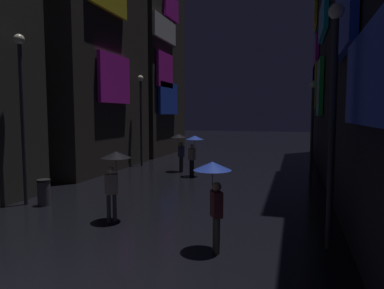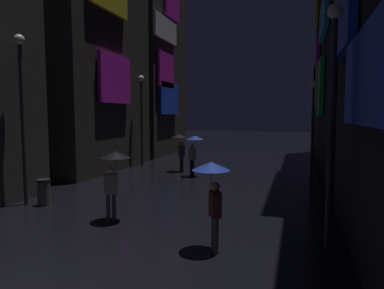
{
  "view_description": "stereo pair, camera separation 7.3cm",
  "coord_description": "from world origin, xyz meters",
  "px_view_note": "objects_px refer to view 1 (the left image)",
  "views": [
    {
      "loc": [
        4.18,
        -4.39,
        3.23
      ],
      "look_at": [
        0.0,
        9.37,
        1.95
      ],
      "focal_mm": 32.0,
      "sensor_mm": 36.0,
      "label": 1
    },
    {
      "loc": [
        4.25,
        -4.37,
        3.23
      ],
      "look_at": [
        0.0,
        9.37,
        1.95
      ],
      "focal_mm": 32.0,
      "sensor_mm": 36.0,
      "label": 2
    }
  ],
  "objects_px": {
    "pedestrian_foreground_right_black": "(115,166)",
    "pedestrian_far_right_black": "(179,142)",
    "pedestrian_near_crossing_blue": "(194,144)",
    "streetlamp_right_near": "(333,99)",
    "trash_bin": "(44,192)",
    "streetlamp_right_far": "(312,116)",
    "pedestrian_midstreet_centre_blue": "(214,181)",
    "streetlamp_left_far": "(141,110)",
    "streetlamp_left_near": "(22,101)"
  },
  "relations": [
    {
      "from": "streetlamp_right_far",
      "to": "pedestrian_midstreet_centre_blue",
      "type": "bearing_deg",
      "value": -103.0
    },
    {
      "from": "pedestrian_foreground_right_black",
      "to": "pedestrian_near_crossing_blue",
      "type": "height_order",
      "value": "same"
    },
    {
      "from": "streetlamp_right_far",
      "to": "trash_bin",
      "type": "height_order",
      "value": "streetlamp_right_far"
    },
    {
      "from": "trash_bin",
      "to": "streetlamp_right_far",
      "type": "bearing_deg",
      "value": 44.6
    },
    {
      "from": "streetlamp_right_near",
      "to": "streetlamp_left_far",
      "type": "relative_size",
      "value": 1.03
    },
    {
      "from": "pedestrian_near_crossing_blue",
      "to": "pedestrian_midstreet_centre_blue",
      "type": "bearing_deg",
      "value": -70.67
    },
    {
      "from": "pedestrian_far_right_black",
      "to": "streetlamp_right_near",
      "type": "relative_size",
      "value": 0.37
    },
    {
      "from": "streetlamp_right_near",
      "to": "streetlamp_left_near",
      "type": "height_order",
      "value": "streetlamp_left_near"
    },
    {
      "from": "pedestrian_near_crossing_blue",
      "to": "trash_bin",
      "type": "xyz_separation_m",
      "value": [
        -3.45,
        -7.04,
        -1.2
      ]
    },
    {
      "from": "pedestrian_foreground_right_black",
      "to": "trash_bin",
      "type": "height_order",
      "value": "pedestrian_foreground_right_black"
    },
    {
      "from": "pedestrian_near_crossing_blue",
      "to": "pedestrian_foreground_right_black",
      "type": "bearing_deg",
      "value": -90.91
    },
    {
      "from": "streetlamp_right_near",
      "to": "streetlamp_left_far",
      "type": "xyz_separation_m",
      "value": [
        -10.0,
        10.75,
        -0.08
      ]
    },
    {
      "from": "pedestrian_midstreet_centre_blue",
      "to": "streetlamp_left_far",
      "type": "xyz_separation_m",
      "value": [
        -7.38,
        11.68,
        1.82
      ]
    },
    {
      "from": "pedestrian_midstreet_centre_blue",
      "to": "streetlamp_left_far",
      "type": "height_order",
      "value": "streetlamp_left_far"
    },
    {
      "from": "streetlamp_right_near",
      "to": "streetlamp_right_far",
      "type": "bearing_deg",
      "value": 90.0
    },
    {
      "from": "streetlamp_left_near",
      "to": "streetlamp_left_far",
      "type": "xyz_separation_m",
      "value": [
        0.0,
        9.6,
        -0.2
      ]
    },
    {
      "from": "pedestrian_near_crossing_blue",
      "to": "trash_bin",
      "type": "relative_size",
      "value": 2.28
    },
    {
      "from": "streetlamp_left_near",
      "to": "streetlamp_left_far",
      "type": "height_order",
      "value": "streetlamp_left_near"
    },
    {
      "from": "streetlamp_right_far",
      "to": "streetlamp_left_near",
      "type": "height_order",
      "value": "streetlamp_left_near"
    },
    {
      "from": "streetlamp_left_near",
      "to": "trash_bin",
      "type": "height_order",
      "value": "streetlamp_left_near"
    },
    {
      "from": "streetlamp_left_far",
      "to": "pedestrian_midstreet_centre_blue",
      "type": "bearing_deg",
      "value": -57.72
    },
    {
      "from": "streetlamp_right_near",
      "to": "streetlamp_left_far",
      "type": "distance_m",
      "value": 14.68
    },
    {
      "from": "pedestrian_near_crossing_blue",
      "to": "streetlamp_right_far",
      "type": "bearing_deg",
      "value": 20.05
    },
    {
      "from": "pedestrian_near_crossing_blue",
      "to": "streetlamp_right_near",
      "type": "bearing_deg",
      "value": -54.75
    },
    {
      "from": "pedestrian_far_right_black",
      "to": "streetlamp_right_far",
      "type": "xyz_separation_m",
      "value": [
        7.02,
        1.02,
        1.47
      ]
    },
    {
      "from": "pedestrian_foreground_right_black",
      "to": "streetlamp_left_far",
      "type": "height_order",
      "value": "streetlamp_left_far"
    },
    {
      "from": "streetlamp_right_far",
      "to": "streetlamp_left_near",
      "type": "distance_m",
      "value": 13.65
    },
    {
      "from": "streetlamp_right_far",
      "to": "streetlamp_left_near",
      "type": "bearing_deg",
      "value": -137.17
    },
    {
      "from": "pedestrian_foreground_right_black",
      "to": "pedestrian_midstreet_centre_blue",
      "type": "bearing_deg",
      "value": -21.52
    },
    {
      "from": "pedestrian_midstreet_centre_blue",
      "to": "pedestrian_near_crossing_blue",
      "type": "relative_size",
      "value": 1.0
    },
    {
      "from": "pedestrian_near_crossing_blue",
      "to": "streetlamp_left_far",
      "type": "xyz_separation_m",
      "value": [
        -4.15,
        2.47,
        1.82
      ]
    },
    {
      "from": "streetlamp_right_far",
      "to": "streetlamp_left_near",
      "type": "xyz_separation_m",
      "value": [
        -10.0,
        -9.27,
        0.55
      ]
    },
    {
      "from": "pedestrian_midstreet_centre_blue",
      "to": "streetlamp_right_far",
      "type": "xyz_separation_m",
      "value": [
        2.62,
        11.35,
        1.47
      ]
    },
    {
      "from": "pedestrian_far_right_black",
      "to": "streetlamp_right_near",
      "type": "distance_m",
      "value": 11.88
    },
    {
      "from": "pedestrian_far_right_black",
      "to": "streetlamp_right_far",
      "type": "relative_size",
      "value": 0.43
    },
    {
      "from": "pedestrian_far_right_black",
      "to": "pedestrian_near_crossing_blue",
      "type": "height_order",
      "value": "same"
    },
    {
      "from": "streetlamp_right_near",
      "to": "pedestrian_near_crossing_blue",
      "type": "bearing_deg",
      "value": 125.25
    },
    {
      "from": "pedestrian_midstreet_centre_blue",
      "to": "streetlamp_left_near",
      "type": "xyz_separation_m",
      "value": [
        -7.38,
        2.08,
        2.03
      ]
    },
    {
      "from": "pedestrian_foreground_right_black",
      "to": "streetlamp_left_far",
      "type": "xyz_separation_m",
      "value": [
        -4.02,
        10.36,
        1.82
      ]
    },
    {
      "from": "streetlamp_right_near",
      "to": "streetlamp_left_near",
      "type": "distance_m",
      "value": 10.07
    },
    {
      "from": "trash_bin",
      "to": "streetlamp_left_far",
      "type": "bearing_deg",
      "value": 94.21
    },
    {
      "from": "pedestrian_near_crossing_blue",
      "to": "streetlamp_right_near",
      "type": "relative_size",
      "value": 0.37
    },
    {
      "from": "pedestrian_far_right_black",
      "to": "streetlamp_left_far",
      "type": "xyz_separation_m",
      "value": [
        -2.98,
        1.35,
        1.82
      ]
    },
    {
      "from": "pedestrian_foreground_right_black",
      "to": "streetlamp_left_far",
      "type": "bearing_deg",
      "value": 111.22
    },
    {
      "from": "streetlamp_right_near",
      "to": "trash_bin",
      "type": "xyz_separation_m",
      "value": [
        -9.3,
        1.25,
        -3.1
      ]
    },
    {
      "from": "pedestrian_midstreet_centre_blue",
      "to": "streetlamp_right_near",
      "type": "xyz_separation_m",
      "value": [
        2.62,
        0.93,
        1.9
      ]
    },
    {
      "from": "pedestrian_far_right_black",
      "to": "streetlamp_left_far",
      "type": "bearing_deg",
      "value": 155.54
    },
    {
      "from": "pedestrian_foreground_right_black",
      "to": "pedestrian_far_right_black",
      "type": "bearing_deg",
      "value": 96.62
    },
    {
      "from": "pedestrian_midstreet_centre_blue",
      "to": "pedestrian_foreground_right_black",
      "type": "bearing_deg",
      "value": 158.48
    },
    {
      "from": "trash_bin",
      "to": "pedestrian_far_right_black",
      "type": "bearing_deg",
      "value": 74.39
    }
  ]
}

